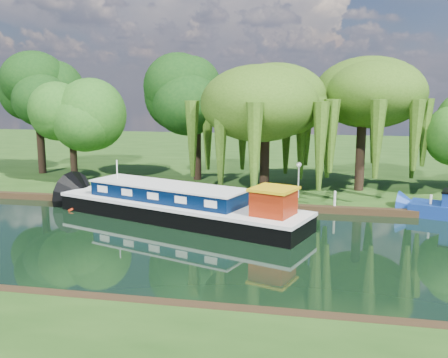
# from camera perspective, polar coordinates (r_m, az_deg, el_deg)

# --- Properties ---
(ground) EXTENTS (120.00, 120.00, 0.00)m
(ground) POSITION_cam_1_polar(r_m,az_deg,el_deg) (26.06, 6.22, -7.97)
(ground) COLOR black
(far_bank) EXTENTS (120.00, 52.00, 0.45)m
(far_bank) POSITION_cam_1_polar(r_m,az_deg,el_deg) (59.23, 9.06, 2.56)
(far_bank) COLOR #1C3E11
(far_bank) RESTS_ON ground
(dutch_barge) EXTENTS (17.20, 9.29, 3.57)m
(dutch_barge) POSITION_cam_1_polar(r_m,az_deg,el_deg) (31.31, -5.00, -3.12)
(dutch_barge) COLOR black
(dutch_barge) RESTS_ON ground
(red_dinghy) EXTENTS (3.57, 2.67, 0.71)m
(red_dinghy) POSITION_cam_1_polar(r_m,az_deg,el_deg) (35.66, -14.93, -3.22)
(red_dinghy) COLOR maroon
(red_dinghy) RESTS_ON ground
(willow_left) EXTENTS (7.49, 7.49, 8.98)m
(willow_left) POSITION_cam_1_polar(r_m,az_deg,el_deg) (36.11, 4.75, 8.45)
(willow_left) COLOR black
(willow_left) RESTS_ON far_bank
(willow_right) EXTENTS (7.53, 7.53, 9.17)m
(willow_right) POSITION_cam_1_polar(r_m,az_deg,el_deg) (38.84, 15.60, 8.49)
(willow_right) COLOR black
(willow_right) RESTS_ON far_bank
(tree_far_left) EXTENTS (5.08, 5.08, 8.19)m
(tree_far_left) POSITION_cam_1_polar(r_m,az_deg,el_deg) (42.41, -17.06, 7.08)
(tree_far_left) COLOR black
(tree_far_left) RESTS_ON far_bank
(tree_far_back) EXTENTS (5.84, 5.84, 9.83)m
(tree_far_back) POSITION_cam_1_polar(r_m,az_deg,el_deg) (48.21, -20.51, 8.70)
(tree_far_back) COLOR black
(tree_far_back) RESTS_ON far_bank
(tree_far_mid) EXTENTS (5.89, 5.89, 9.64)m
(tree_far_mid) POSITION_cam_1_polar(r_m,az_deg,el_deg) (42.04, -3.13, 8.89)
(tree_far_mid) COLOR black
(tree_far_mid) RESTS_ON far_bank
(lamppost) EXTENTS (0.36, 0.36, 2.56)m
(lamppost) POSITION_cam_1_polar(r_m,az_deg,el_deg) (35.66, 8.55, 0.99)
(lamppost) COLOR silver
(lamppost) RESTS_ON far_bank
(mooring_posts) EXTENTS (19.16, 0.16, 1.00)m
(mooring_posts) POSITION_cam_1_polar(r_m,az_deg,el_deg) (33.94, 6.63, -1.97)
(mooring_posts) COLOR silver
(mooring_posts) RESTS_ON far_bank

